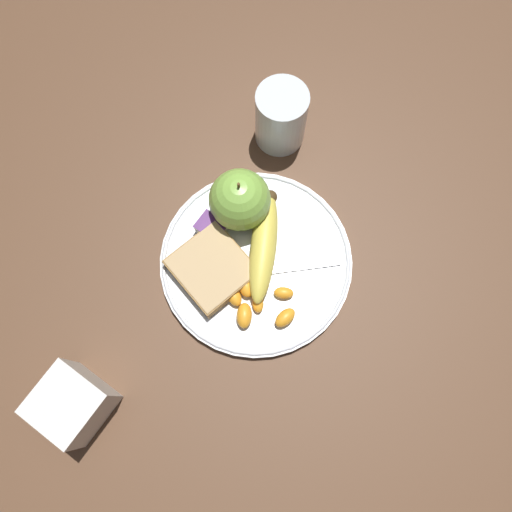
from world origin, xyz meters
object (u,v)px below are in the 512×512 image
(fork, at_px, (264,271))
(plate, at_px, (256,261))
(condiment_caddy, at_px, (73,404))
(banana, at_px, (265,245))
(bread_slice, at_px, (212,268))
(apple, at_px, (240,200))
(jam_packet, at_px, (211,228))
(juice_glass, at_px, (281,119))

(fork, bearing_deg, plate, -63.89)
(condiment_caddy, bearing_deg, banana, 76.29)
(bread_slice, bearing_deg, apple, 101.65)
(banana, distance_m, condiment_caddy, 0.31)
(fork, bearing_deg, jam_packet, -46.31)
(apple, bearing_deg, juice_glass, 101.34)
(juice_glass, bearing_deg, jam_packet, -86.40)
(jam_packet, distance_m, condiment_caddy, 0.28)
(plate, relative_size, bread_slice, 2.26)
(plate, relative_size, jam_packet, 6.89)
(bread_slice, relative_size, jam_packet, 3.04)
(apple, distance_m, condiment_caddy, 0.33)
(plate, distance_m, condiment_caddy, 0.29)
(juice_glass, relative_size, bread_slice, 0.83)
(bread_slice, bearing_deg, juice_glass, 101.46)
(fork, distance_m, condiment_caddy, 0.29)
(banana, bearing_deg, condiment_caddy, -103.71)
(banana, xyz_separation_m, fork, (0.02, -0.03, -0.02))
(bread_slice, bearing_deg, banana, 58.11)
(banana, height_order, bread_slice, banana)
(plate, distance_m, fork, 0.02)
(juice_glass, xyz_separation_m, fork, (0.10, -0.19, -0.03))
(plate, relative_size, apple, 2.86)
(fork, relative_size, jam_packet, 3.74)
(fork, bearing_deg, condiment_caddy, 29.00)
(fork, xyz_separation_m, condiment_caddy, (-0.09, -0.27, 0.02))
(plate, height_order, fork, fork)
(jam_packet, height_order, condiment_caddy, condiment_caddy)
(plate, bearing_deg, condiment_caddy, -104.49)
(plate, bearing_deg, apple, 142.01)
(juice_glass, distance_m, jam_packet, 0.19)
(bread_slice, distance_m, condiment_caddy, 0.24)
(bread_slice, bearing_deg, fork, 34.31)
(banana, relative_size, condiment_caddy, 2.07)
(banana, xyz_separation_m, jam_packet, (-0.08, -0.02, -0.01))
(juice_glass, height_order, fork, juice_glass)
(apple, distance_m, bread_slice, 0.10)
(banana, bearing_deg, juice_glass, 118.04)
(apple, distance_m, fork, 0.10)
(condiment_caddy, bearing_deg, fork, 71.88)
(apple, xyz_separation_m, bread_slice, (0.02, -0.09, -0.03))
(plate, relative_size, fork, 1.84)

